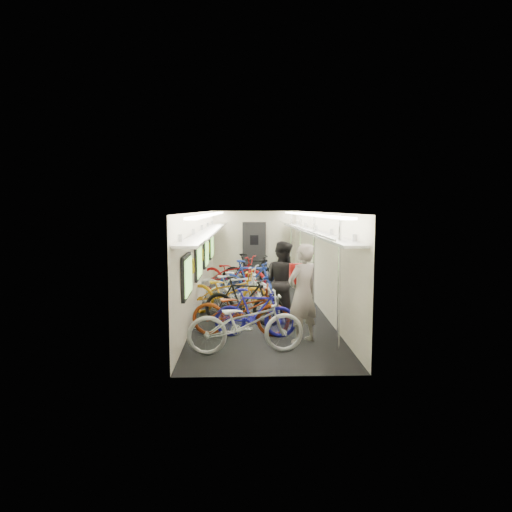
{
  "coord_description": "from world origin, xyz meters",
  "views": [
    {
      "loc": [
        -0.42,
        -11.56,
        2.5
      ],
      "look_at": [
        -0.04,
        1.26,
        1.15
      ],
      "focal_mm": 32.0,
      "sensor_mm": 36.0,
      "label": 1
    }
  ],
  "objects": [
    {
      "name": "bicycle_6",
      "position": [
        -0.65,
        -0.07,
        0.53
      ],
      "size": [
        2.15,
        1.38,
        1.07
      ],
      "primitive_type": "imported",
      "rotation": [
        0.0,
        0.0,
        1.21
      ],
      "color": "#A3A3A7",
      "rests_on": "ground"
    },
    {
      "name": "bicycle_7",
      "position": [
        -0.2,
        0.67,
        0.55
      ],
      "size": [
        1.9,
        0.98,
        1.1
      ],
      "primitive_type": "imported",
      "rotation": [
        0.0,
        0.0,
        1.3
      ],
      "color": "navy",
      "rests_on": "ground"
    },
    {
      "name": "bicycle_3",
      "position": [
        -0.4,
        -1.98,
        0.53
      ],
      "size": [
        1.82,
        0.94,
        1.05
      ],
      "primitive_type": "imported",
      "rotation": [
        0.0,
        0.0,
        1.3
      ],
      "color": "black",
      "rests_on": "ground"
    },
    {
      "name": "bicycle_2",
      "position": [
        -0.46,
        -2.79,
        0.5
      ],
      "size": [
        1.98,
        0.87,
        1.01
      ],
      "primitive_type": "imported",
      "rotation": [
        0.0,
        0.0,
        1.46
      ],
      "color": "maroon",
      "rests_on": "ground"
    },
    {
      "name": "bicycle_5",
      "position": [
        -0.5,
        -0.69,
        0.49
      ],
      "size": [
        1.67,
        0.6,
        0.98
      ],
      "primitive_type": "imported",
      "rotation": [
        0.0,
        0.0,
        1.66
      ],
      "color": "silver",
      "rests_on": "ground"
    },
    {
      "name": "bicycle_4",
      "position": [
        -0.78,
        -1.02,
        0.54
      ],
      "size": [
        2.19,
        1.31,
        1.08
      ],
      "primitive_type": "imported",
      "rotation": [
        0.0,
        0.0,
        1.26
      ],
      "color": "#BB7811",
      "rests_on": "ground"
    },
    {
      "name": "passenger_mid",
      "position": [
        0.46,
        -1.63,
        0.89
      ],
      "size": [
        1.09,
        1.09,
        1.78
      ],
      "primitive_type": "imported",
      "rotation": [
        0.0,
        0.0,
        2.36
      ],
      "color": "black",
      "rests_on": "ground"
    },
    {
      "name": "backpack",
      "position": [
        0.59,
        -3.17,
        1.28
      ],
      "size": [
        0.27,
        0.15,
        0.38
      ],
      "primitive_type": "cube",
      "rotation": [
        0.0,
        0.0,
        0.06
      ],
      "color": "#AF1411",
      "rests_on": "passenger_near"
    },
    {
      "name": "bicycle_1",
      "position": [
        -0.19,
        -2.9,
        0.48
      ],
      "size": [
        1.63,
        0.62,
        0.96
      ],
      "primitive_type": "imported",
      "rotation": [
        0.0,
        0.0,
        1.46
      ],
      "color": "#1D1A9F",
      "rests_on": "ground"
    },
    {
      "name": "train_car_shell",
      "position": [
        -0.36,
        0.71,
        1.66
      ],
      "size": [
        10.0,
        10.0,
        10.0
      ],
      "color": "black",
      "rests_on": "ground"
    },
    {
      "name": "bicycle_0",
      "position": [
        -0.37,
        -3.88,
        0.53
      ],
      "size": [
        2.08,
        0.92,
        1.06
      ],
      "primitive_type": "imported",
      "rotation": [
        0.0,
        0.0,
        1.68
      ],
      "color": "#B9BABF",
      "rests_on": "ground"
    },
    {
      "name": "bicycle_8",
      "position": [
        -0.7,
        1.84,
        0.56
      ],
      "size": [
        2.24,
        1.57,
        1.11
      ],
      "primitive_type": "imported",
      "rotation": [
        0.0,
        0.0,
        1.14
      ],
      "color": "maroon",
      "rests_on": "ground"
    },
    {
      "name": "passenger_near",
      "position": [
        0.69,
        -3.26,
        0.92
      ],
      "size": [
        0.81,
        0.75,
        1.85
      ],
      "primitive_type": "imported",
      "rotation": [
        0.0,
        0.0,
        3.77
      ],
      "color": "gray",
      "rests_on": "ground"
    },
    {
      "name": "bicycle_9",
      "position": [
        -0.13,
        2.13,
        0.57
      ],
      "size": [
        1.94,
        0.77,
        1.13
      ],
      "primitive_type": "imported",
      "rotation": [
        0.0,
        0.0,
        1.44
      ],
      "color": "black",
      "rests_on": "ground"
    }
  ]
}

